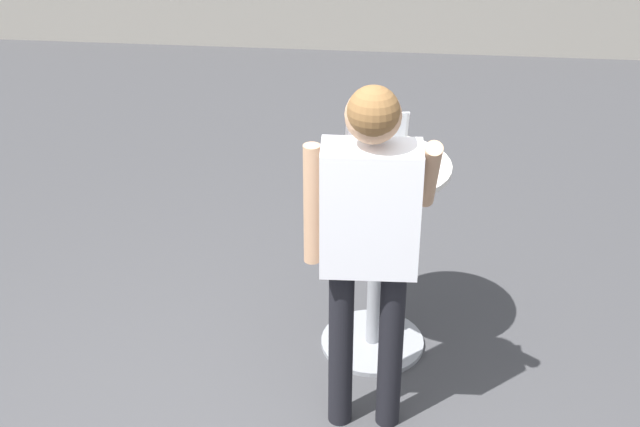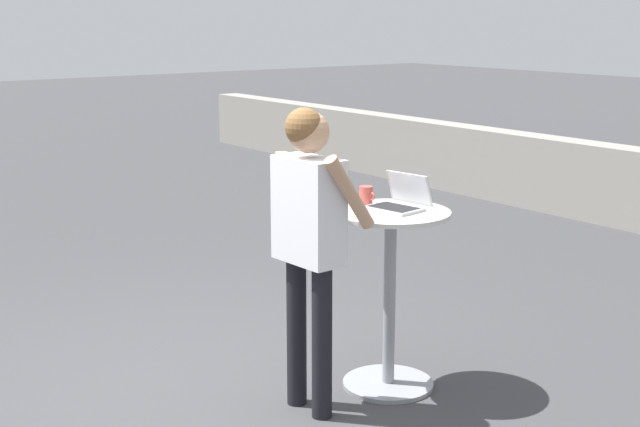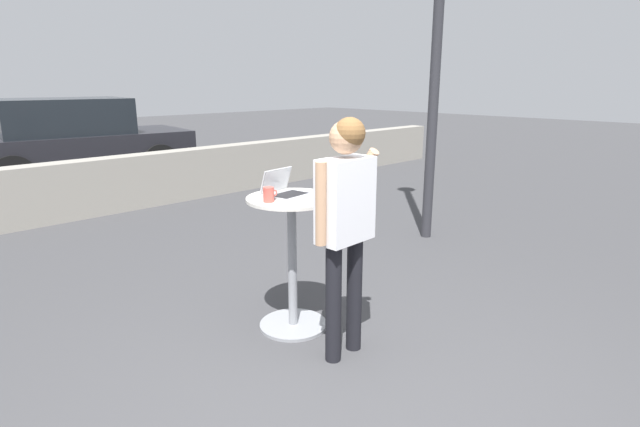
{
  "view_description": "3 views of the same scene",
  "coord_description": "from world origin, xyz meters",
  "px_view_note": "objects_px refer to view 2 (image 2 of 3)",
  "views": [
    {
      "loc": [
        0.66,
        -2.57,
        2.92
      ],
      "look_at": [
        0.37,
        0.51,
        1.12
      ],
      "focal_mm": 50.0,
      "sensor_mm": 36.0,
      "label": 1
    },
    {
      "loc": [
        4.25,
        -2.15,
        2.14
      ],
      "look_at": [
        0.65,
        0.57,
        1.13
      ],
      "focal_mm": 50.0,
      "sensor_mm": 36.0,
      "label": 2
    },
    {
      "loc": [
        -1.78,
        -1.62,
        1.89
      ],
      "look_at": [
        0.52,
        0.74,
        1.01
      ],
      "focal_mm": 28.0,
      "sensor_mm": 36.0,
      "label": 3
    }
  ],
  "objects_px": {
    "laptop": "(399,202)",
    "coffee_mug": "(366,195)",
    "cafe_table": "(390,284)",
    "standing_person": "(309,223)"
  },
  "relations": [
    {
      "from": "laptop",
      "to": "coffee_mug",
      "type": "distance_m",
      "value": 0.22
    },
    {
      "from": "laptop",
      "to": "coffee_mug",
      "type": "bearing_deg",
      "value": -161.54
    },
    {
      "from": "coffee_mug",
      "to": "cafe_table",
      "type": "bearing_deg",
      "value": 0.96
    },
    {
      "from": "cafe_table",
      "to": "coffee_mug",
      "type": "height_order",
      "value": "coffee_mug"
    },
    {
      "from": "cafe_table",
      "to": "laptop",
      "type": "xyz_separation_m",
      "value": [
        -0.01,
        0.07,
        0.48
      ]
    },
    {
      "from": "laptop",
      "to": "standing_person",
      "type": "relative_size",
      "value": 0.2
    },
    {
      "from": "cafe_table",
      "to": "standing_person",
      "type": "height_order",
      "value": "standing_person"
    },
    {
      "from": "laptop",
      "to": "standing_person",
      "type": "xyz_separation_m",
      "value": [
        -0.01,
        -0.63,
        -0.04
      ]
    },
    {
      "from": "cafe_table",
      "to": "standing_person",
      "type": "xyz_separation_m",
      "value": [
        -0.02,
        -0.56,
        0.44
      ]
    },
    {
      "from": "cafe_table",
      "to": "coffee_mug",
      "type": "distance_m",
      "value": 0.53
    }
  ]
}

